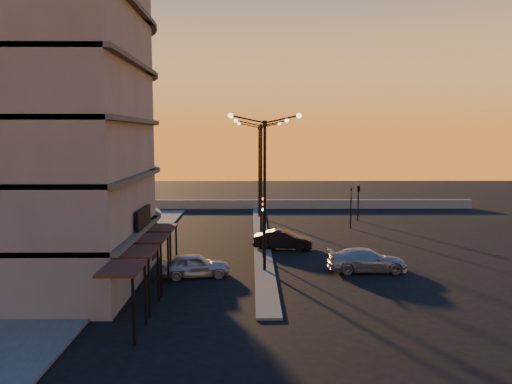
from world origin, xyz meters
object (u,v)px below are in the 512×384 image
object	(u,v)px
streetlamp_mid	(261,168)
car_hatchback	(195,265)
traffic_light_main	(263,217)
car_wagon	(367,260)
car_sedan	(283,240)

from	to	relation	value
streetlamp_mid	car_hatchback	xyz separation A→B (m)	(-4.09, -11.04, -4.90)
traffic_light_main	car_wagon	bearing A→B (deg)	-24.47
streetlamp_mid	car_sedan	world-z (taller)	streetlamp_mid
traffic_light_main	car_sedan	distance (m)	4.10
car_hatchback	traffic_light_main	bearing A→B (deg)	-56.48
traffic_light_main	car_sedan	size ratio (longest dim) A/B	1.00
car_hatchback	car_sedan	distance (m)	8.99
traffic_light_main	car_hatchback	xyz separation A→B (m)	(-4.09, -3.91, -2.20)
streetlamp_mid	car_wagon	world-z (taller)	streetlamp_mid
car_hatchback	car_wagon	xyz separation A→B (m)	(10.30, 1.08, 0.00)
traffic_light_main	car_hatchback	distance (m)	6.07
traffic_light_main	car_wagon	size ratio (longest dim) A/B	0.89
car_wagon	streetlamp_mid	bearing A→B (deg)	30.80
car_sedan	car_wagon	world-z (taller)	car_sedan
car_sedan	car_wagon	bearing A→B (deg)	-133.54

